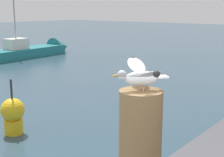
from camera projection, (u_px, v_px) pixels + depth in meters
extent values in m
cylinder|color=tan|center=(142.00, 87.00, 2.24)|extent=(0.01, 0.01, 0.04)
cylinder|color=tan|center=(143.00, 89.00, 2.20)|extent=(0.01, 0.01, 0.04)
ellipsoid|color=silver|center=(141.00, 78.00, 2.20)|extent=(0.23, 0.22, 0.10)
sphere|color=silver|center=(122.00, 75.00, 2.17)|extent=(0.06, 0.06, 0.06)
cone|color=gold|center=(114.00, 76.00, 2.16)|extent=(0.05, 0.04, 0.02)
cube|color=silver|center=(162.00, 77.00, 2.23)|extent=(0.11, 0.11, 0.01)
ellipsoid|color=silver|center=(136.00, 65.00, 2.35)|extent=(0.25, 0.26, 0.10)
sphere|color=#373737|center=(133.00, 59.00, 2.46)|extent=(0.04, 0.04, 0.04)
ellipsoid|color=silver|center=(151.00, 74.00, 2.03)|extent=(0.25, 0.26, 0.10)
sphere|color=#373737|center=(156.00, 74.00, 1.92)|extent=(0.04, 0.04, 0.04)
cube|color=#1E7075|center=(27.00, 52.00, 20.20)|extent=(5.19, 1.88, 0.57)
cone|color=#1E7075|center=(61.00, 47.00, 22.56)|extent=(1.46, 1.46, 1.37)
cube|color=silver|center=(16.00, 44.00, 19.41)|extent=(1.31, 0.98, 0.62)
cylinder|color=#A5A5A8|center=(14.00, 13.00, 19.04)|extent=(0.08, 0.08, 2.92)
cylinder|color=yellow|center=(14.00, 126.00, 7.89)|extent=(0.44, 0.44, 0.35)
sphere|color=yellow|center=(13.00, 110.00, 7.81)|extent=(0.56, 0.56, 0.56)
cylinder|color=#2D2D2D|center=(11.00, 90.00, 7.70)|extent=(0.05, 0.05, 0.50)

